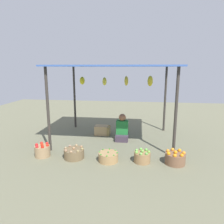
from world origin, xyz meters
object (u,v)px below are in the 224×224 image
(wooden_crate_stacked_rear, at_px, (101,130))
(vendor_person, at_px, (122,130))
(basket_green_chilies, at_px, (108,157))
(basket_green_apples, at_px, (142,157))
(basket_oranges, at_px, (175,158))
(basket_red_tomatoes, at_px, (42,151))
(basket_potatoes, at_px, (74,153))
(wooden_crate_near_vendor, at_px, (104,130))

(wooden_crate_stacked_rear, bearing_deg, vendor_person, -29.20)
(basket_green_chilies, bearing_deg, basket_green_apples, 4.23)
(basket_green_chilies, distance_m, basket_oranges, 1.49)
(vendor_person, relative_size, basket_red_tomatoes, 2.16)
(basket_red_tomatoes, relative_size, basket_oranges, 0.82)
(basket_red_tomatoes, distance_m, basket_green_apples, 2.37)
(vendor_person, bearing_deg, basket_green_apples, -67.82)
(vendor_person, xyz_separation_m, basket_potatoes, (-1.01, -1.41, -0.18))
(vendor_person, distance_m, wooden_crate_stacked_rear, 0.81)
(wooden_crate_near_vendor, height_order, wooden_crate_stacked_rear, wooden_crate_stacked_rear)
(basket_potatoes, bearing_deg, basket_oranges, 0.19)
(vendor_person, relative_size, wooden_crate_stacked_rear, 1.96)
(vendor_person, distance_m, wooden_crate_near_vendor, 0.77)
(vendor_person, distance_m, basket_oranges, 1.92)
(basket_red_tomatoes, relative_size, wooden_crate_near_vendor, 0.94)
(vendor_person, bearing_deg, basket_green_chilies, -97.29)
(basket_potatoes, bearing_deg, wooden_crate_near_vendor, 77.97)
(basket_red_tomatoes, height_order, basket_potatoes, basket_red_tomatoes)
(basket_red_tomatoes, distance_m, wooden_crate_stacked_rear, 2.11)
(basket_potatoes, relative_size, basket_green_chilies, 1.05)
(basket_green_apples, relative_size, wooden_crate_stacked_rear, 0.92)
(basket_green_chilies, xyz_separation_m, basket_green_apples, (0.76, 0.06, 0.02))
(basket_potatoes, height_order, basket_oranges, basket_oranges)
(basket_potatoes, height_order, wooden_crate_stacked_rear, wooden_crate_stacked_rear)
(basket_red_tomatoes, bearing_deg, vendor_person, 38.28)
(vendor_person, bearing_deg, basket_oranges, -47.22)
(basket_potatoes, bearing_deg, basket_green_apples, -0.09)
(basket_oranges, relative_size, wooden_crate_near_vendor, 1.15)
(basket_green_apples, bearing_deg, wooden_crate_near_vendor, 123.04)
(basket_potatoes, distance_m, basket_green_chilies, 0.83)
(basket_green_apples, relative_size, wooden_crate_near_vendor, 0.96)
(basket_oranges, bearing_deg, basket_red_tomatoes, -179.79)
(basket_potatoes, distance_m, basket_oranges, 2.31)
(wooden_crate_near_vendor, xyz_separation_m, wooden_crate_stacked_rear, (-0.07, -0.04, 0.02))
(vendor_person, height_order, basket_oranges, vendor_person)
(basket_green_chilies, bearing_deg, basket_red_tomatoes, 178.03)
(vendor_person, height_order, wooden_crate_stacked_rear, vendor_person)
(basket_green_chilies, height_order, wooden_crate_near_vendor, wooden_crate_near_vendor)
(vendor_person, distance_m, basket_green_apples, 1.53)
(basket_red_tomatoes, height_order, wooden_crate_stacked_rear, basket_red_tomatoes)
(wooden_crate_near_vendor, bearing_deg, basket_oranges, -43.64)
(basket_potatoes, xyz_separation_m, basket_green_apples, (1.59, -0.00, 0.01))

